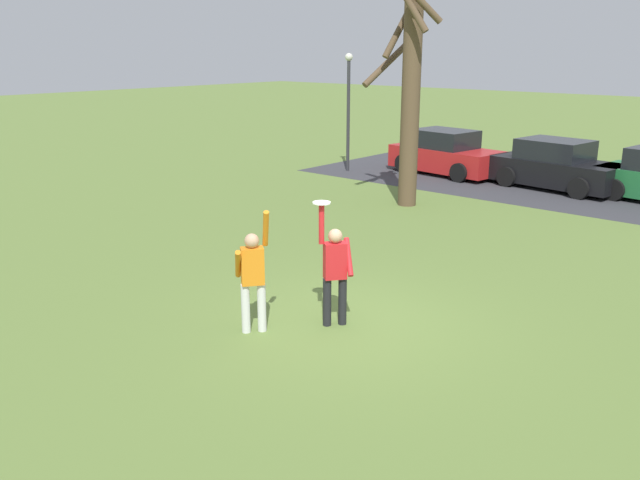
{
  "coord_description": "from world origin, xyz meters",
  "views": [
    {
      "loc": [
        6.31,
        -8.06,
        4.43
      ],
      "look_at": [
        -0.58,
        -0.13,
        1.37
      ],
      "focal_mm": 37.07,
      "sensor_mm": 36.0,
      "label": 1
    }
  ],
  "objects_px": {
    "person_defender": "(253,274)",
    "frisbee_disc": "(322,203)",
    "parked_car_red": "(446,154)",
    "lamppost_by_lot": "(348,101)",
    "person_catcher": "(335,269)",
    "parked_car_black": "(556,166)",
    "bare_tree_tall": "(410,85)"
  },
  "relations": [
    {
      "from": "person_defender",
      "to": "frisbee_disc",
      "type": "distance_m",
      "value": 1.58
    },
    {
      "from": "parked_car_red",
      "to": "lamppost_by_lot",
      "type": "bearing_deg",
      "value": -141.1
    },
    {
      "from": "parked_car_red",
      "to": "person_defender",
      "type": "bearing_deg",
      "value": -63.34
    },
    {
      "from": "person_catcher",
      "to": "lamppost_by_lot",
      "type": "bearing_deg",
      "value": -105.02
    },
    {
      "from": "frisbee_disc",
      "to": "lamppost_by_lot",
      "type": "height_order",
      "value": "lamppost_by_lot"
    },
    {
      "from": "parked_car_black",
      "to": "frisbee_disc",
      "type": "bearing_deg",
      "value": -75.91
    },
    {
      "from": "frisbee_disc",
      "to": "lamppost_by_lot",
      "type": "xyz_separation_m",
      "value": [
        -8.68,
        11.54,
        0.49
      ]
    },
    {
      "from": "person_catcher",
      "to": "parked_car_black",
      "type": "distance_m",
      "value": 13.38
    },
    {
      "from": "person_defender",
      "to": "parked_car_black",
      "type": "bearing_deg",
      "value": 40.56
    },
    {
      "from": "person_defender",
      "to": "lamppost_by_lot",
      "type": "height_order",
      "value": "lamppost_by_lot"
    },
    {
      "from": "person_defender",
      "to": "parked_car_red",
      "type": "height_order",
      "value": "person_defender"
    },
    {
      "from": "parked_car_red",
      "to": "lamppost_by_lot",
      "type": "xyz_separation_m",
      "value": [
        -3.07,
        -1.87,
        1.86
      ]
    },
    {
      "from": "parked_car_red",
      "to": "parked_car_black",
      "type": "height_order",
      "value": "same"
    },
    {
      "from": "parked_car_black",
      "to": "parked_car_red",
      "type": "bearing_deg",
      "value": -171.75
    },
    {
      "from": "person_catcher",
      "to": "lamppost_by_lot",
      "type": "relative_size",
      "value": 0.49
    },
    {
      "from": "bare_tree_tall",
      "to": "parked_car_black",
      "type": "bearing_deg",
      "value": 65.2
    },
    {
      "from": "lamppost_by_lot",
      "to": "parked_car_red",
      "type": "bearing_deg",
      "value": 31.26
    },
    {
      "from": "frisbee_disc",
      "to": "parked_car_black",
      "type": "relative_size",
      "value": 0.07
    },
    {
      "from": "frisbee_disc",
      "to": "parked_car_red",
      "type": "distance_m",
      "value": 14.59
    },
    {
      "from": "person_defender",
      "to": "bare_tree_tall",
      "type": "bearing_deg",
      "value": 56.53
    },
    {
      "from": "frisbee_disc",
      "to": "parked_car_black",
      "type": "xyz_separation_m",
      "value": [
        -1.52,
        13.45,
        -1.37
      ]
    },
    {
      "from": "person_catcher",
      "to": "person_defender",
      "type": "distance_m",
      "value": 1.34
    },
    {
      "from": "person_catcher",
      "to": "frisbee_disc",
      "type": "bearing_deg",
      "value": -0.0
    },
    {
      "from": "parked_car_red",
      "to": "parked_car_black",
      "type": "relative_size",
      "value": 1.0
    },
    {
      "from": "frisbee_disc",
      "to": "parked_car_red",
      "type": "xyz_separation_m",
      "value": [
        -5.6,
        13.41,
        -1.37
      ]
    },
    {
      "from": "parked_car_red",
      "to": "parked_car_black",
      "type": "xyz_separation_m",
      "value": [
        4.08,
        0.04,
        0.0
      ]
    },
    {
      "from": "person_defender",
      "to": "frisbee_disc",
      "type": "relative_size",
      "value": 7.11
    },
    {
      "from": "parked_car_black",
      "to": "lamppost_by_lot",
      "type": "height_order",
      "value": "lamppost_by_lot"
    },
    {
      "from": "person_catcher",
      "to": "parked_car_red",
      "type": "xyz_separation_m",
      "value": [
        -5.74,
        13.23,
        -0.25
      ]
    },
    {
      "from": "person_catcher",
      "to": "person_defender",
      "type": "xyz_separation_m",
      "value": [
        -0.81,
        -1.07,
        -0.0
      ]
    },
    {
      "from": "frisbee_disc",
      "to": "lamppost_by_lot",
      "type": "bearing_deg",
      "value": 126.95
    },
    {
      "from": "frisbee_disc",
      "to": "lamppost_by_lot",
      "type": "relative_size",
      "value": 0.07
    }
  ]
}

